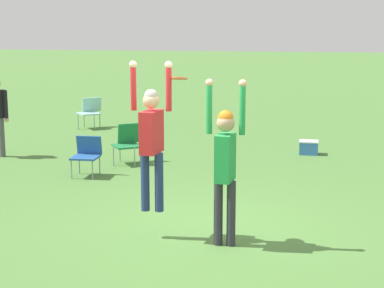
# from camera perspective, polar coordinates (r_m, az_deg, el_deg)

# --- Properties ---
(ground_plane) EXTENTS (120.00, 120.00, 0.00)m
(ground_plane) POSITION_cam_1_polar(r_m,az_deg,el_deg) (9.29, 1.05, -7.76)
(ground_plane) COLOR #4C7A38
(person_jumping) EXTENTS (0.59, 0.46, 2.06)m
(person_jumping) POSITION_cam_1_polar(r_m,az_deg,el_deg) (8.69, -3.62, 0.96)
(person_jumping) COLOR navy
(person_jumping) RESTS_ON ground_plane
(person_defending) EXTENTS (0.54, 0.41, 2.23)m
(person_defending) POSITION_cam_1_polar(r_m,az_deg,el_deg) (8.43, 2.97, -1.27)
(person_defending) COLOR #2D2D38
(person_defending) RESTS_ON ground_plane
(frisbee) EXTENTS (0.25, 0.25, 0.06)m
(frisbee) POSITION_cam_1_polar(r_m,az_deg,el_deg) (8.58, -1.22, 5.85)
(frisbee) COLOR #E04C23
(camping_chair_1) EXTENTS (0.79, 0.87, 0.86)m
(camping_chair_1) POSITION_cam_1_polar(r_m,az_deg,el_deg) (18.47, -9.05, 2.98)
(camping_chair_1) COLOR gray
(camping_chair_1) RESTS_ON ground_plane
(camping_chair_2) EXTENTS (0.52, 0.55, 0.77)m
(camping_chair_2) POSITION_cam_1_polar(r_m,az_deg,el_deg) (12.66, -9.32, -0.78)
(camping_chair_2) COLOR gray
(camping_chair_2) RESTS_ON ground_plane
(camping_chair_3) EXTENTS (0.75, 0.82, 0.84)m
(camping_chair_3) POSITION_cam_1_polar(r_m,az_deg,el_deg) (13.70, -5.69, 0.28)
(camping_chair_3) COLOR gray
(camping_chair_3) RESTS_ON ground_plane
(cooler_box) EXTENTS (0.43, 0.36, 0.31)m
(cooler_box) POSITION_cam_1_polar(r_m,az_deg,el_deg) (14.85, 10.33, -0.30)
(cooler_box) COLOR #336BB7
(cooler_box) RESTS_ON ground_plane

